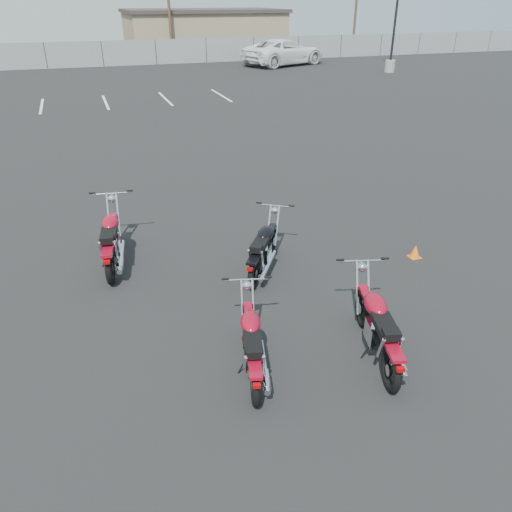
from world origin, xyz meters
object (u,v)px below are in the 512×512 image
object	(u,v)px
motorcycle_front_red	(112,240)
motorcycle_rear_red	(378,327)
motorcycle_third_red	(252,344)
motorcycle_second_black	(264,249)
white_van	(284,44)

from	to	relation	value
motorcycle_front_red	motorcycle_rear_red	xyz separation A→B (m)	(3.35, -4.15, -0.03)
motorcycle_front_red	motorcycle_third_red	world-z (taller)	motorcycle_front_red
motorcycle_rear_red	motorcycle_second_black	bearing A→B (deg)	102.95
motorcycle_second_black	white_van	xyz separation A→B (m)	(12.62, 30.13, 1.02)
motorcycle_second_black	motorcycle_third_red	distance (m)	2.88
motorcycle_rear_red	white_van	size ratio (longest dim) A/B	0.28
motorcycle_second_black	white_van	world-z (taller)	white_van
motorcycle_second_black	white_van	bearing A→B (deg)	67.27
motorcycle_front_red	motorcycle_third_red	bearing A→B (deg)	-68.26
motorcycle_third_red	motorcycle_rear_red	size ratio (longest dim) A/B	0.91
motorcycle_third_red	motorcycle_second_black	bearing A→B (deg)	66.79
motorcycle_rear_red	motorcycle_third_red	bearing A→B (deg)	171.18
motorcycle_third_red	white_van	distance (m)	35.56
motorcycle_front_red	motorcycle_rear_red	bearing A→B (deg)	-51.07
motorcycle_second_black	motorcycle_front_red	bearing A→B (deg)	155.51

